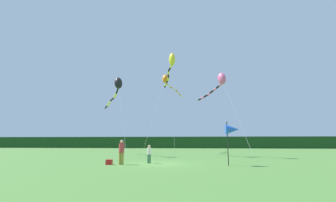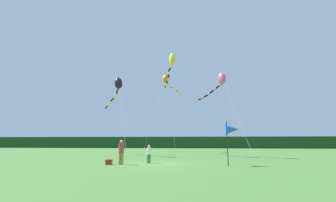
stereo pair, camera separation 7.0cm
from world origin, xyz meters
name	(u,v)px [view 2 (the right image)]	position (x,y,z in m)	size (l,w,h in m)	color
ground_plane	(159,164)	(0.00, 0.00, 0.00)	(120.00, 120.00, 0.00)	#477533
distant_treeline	(184,142)	(0.00, 45.00, 1.46)	(108.00, 2.58, 2.92)	#193D19
person_adult	(121,151)	(-2.58, -1.09, 0.96)	(0.38, 0.38, 1.71)	olive
person_child	(149,153)	(-0.83, 0.21, 0.75)	(0.29, 0.29, 1.34)	#3F724C
cooler_box	(109,162)	(-3.40, -1.21, 0.18)	(0.41, 0.33, 0.36)	red
banner_flag_pole	(232,130)	(5.15, -1.11, 2.39)	(0.90, 0.70, 2.95)	black
kite_rainbow	(220,81)	(5.46, 7.53, 8.04)	(4.57, 7.88, 9.00)	#B2B2B2
kite_yellow	(171,63)	(0.03, 9.53, 10.96)	(2.07, 7.12, 12.07)	#B2B2B2
kite_orange	(167,81)	(-1.47, 18.41, 11.12)	(5.09, 10.11, 12.15)	#B2B2B2
kite_black	(117,87)	(-6.29, 8.57, 7.97)	(6.02, 9.71, 9.08)	#B2B2B2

